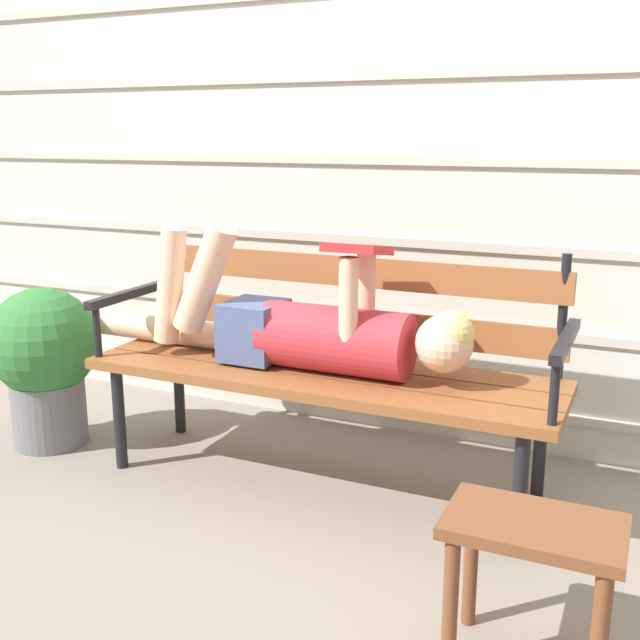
{
  "coord_description": "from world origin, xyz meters",
  "views": [
    {
      "loc": [
        1.05,
        -2.25,
        1.24
      ],
      "look_at": [
        0.0,
        0.07,
        0.61
      ],
      "focal_mm": 42.59,
      "sensor_mm": 36.0,
      "label": 1
    }
  ],
  "objects": [
    {
      "name": "ground_plane",
      "position": [
        0.0,
        0.0,
        0.0
      ],
      "size": [
        12.0,
        12.0,
        0.0
      ],
      "primitive_type": "plane",
      "color": "gray"
    },
    {
      "name": "footstool",
      "position": [
        0.85,
        -0.62,
        0.29
      ],
      "size": [
        0.4,
        0.25,
        0.38
      ],
      "color": "brown",
      "rests_on": "ground"
    },
    {
      "name": "park_bench",
      "position": [
        0.0,
        0.14,
        0.47
      ],
      "size": [
        1.68,
        0.52,
        0.86
      ],
      "color": "brown",
      "rests_on": "ground"
    },
    {
      "name": "reclining_person",
      "position": [
        -0.08,
        0.07,
        0.58
      ],
      "size": [
        1.68,
        0.26,
        0.51
      ],
      "color": "#B72D38"
    },
    {
      "name": "house_siding",
      "position": [
        0.0,
        0.69,
        1.13
      ],
      "size": [
        4.64,
        0.08,
        2.27
      ],
      "color": "beige",
      "rests_on": "ground"
    },
    {
      "name": "potted_plant",
      "position": [
        -1.16,
        -0.06,
        0.37
      ],
      "size": [
        0.44,
        0.44,
        0.65
      ],
      "color": "slate",
      "rests_on": "ground"
    }
  ]
}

